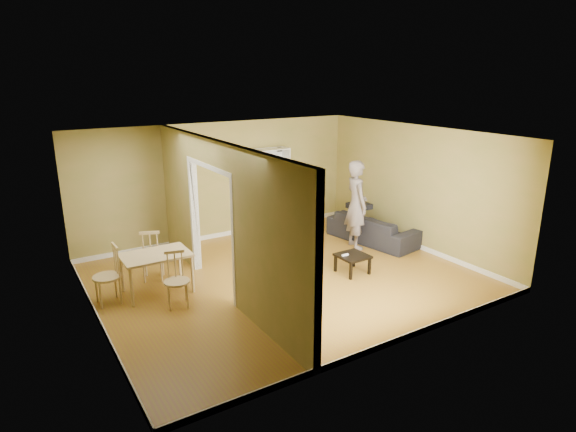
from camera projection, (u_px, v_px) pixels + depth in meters
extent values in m
plane|color=#9A622A|center=(284.00, 278.00, 8.84)|extent=(6.50, 6.50, 0.00)
plane|color=white|center=(284.00, 135.00, 8.09)|extent=(6.50, 6.50, 0.00)
plane|color=olive|center=(220.00, 181.00, 10.71)|extent=(6.50, 0.00, 6.50)
plane|color=olive|center=(395.00, 259.00, 6.22)|extent=(6.50, 0.00, 6.50)
plane|color=olive|center=(89.00, 242.00, 6.83)|extent=(0.00, 5.50, 5.50)
plane|color=olive|center=(416.00, 187.00, 10.10)|extent=(0.00, 5.50, 5.50)
cube|color=black|center=(279.00, 149.00, 11.24)|extent=(0.10, 0.10, 0.10)
imported|color=black|center=(373.00, 224.00, 10.63)|extent=(2.21, 1.23, 0.80)
imported|color=slate|center=(357.00, 197.00, 10.09)|extent=(0.94, 0.82, 2.22)
cube|color=white|center=(256.00, 192.00, 11.04)|extent=(0.02, 0.36, 1.96)
cube|color=white|center=(286.00, 188.00, 11.45)|extent=(0.02, 0.36, 1.96)
cube|color=white|center=(268.00, 189.00, 11.39)|extent=(0.82, 0.02, 1.96)
cube|color=white|center=(272.00, 229.00, 11.52)|extent=(0.78, 0.36, 0.02)
cube|color=white|center=(272.00, 214.00, 11.41)|extent=(0.78, 0.36, 0.02)
cube|color=white|center=(272.00, 198.00, 11.30)|extent=(0.78, 0.36, 0.02)
cube|color=white|center=(271.00, 182.00, 11.19)|extent=(0.78, 0.36, 0.02)
cube|color=white|center=(271.00, 166.00, 11.08)|extent=(0.78, 0.36, 0.02)
cube|color=white|center=(271.00, 149.00, 10.97)|extent=(0.78, 0.36, 0.02)
cube|color=navy|center=(273.00, 209.00, 11.40)|extent=(0.40, 0.26, 0.20)
cube|color=teal|center=(270.00, 194.00, 11.25)|extent=(0.41, 0.27, 0.21)
cube|color=navy|center=(270.00, 177.00, 11.14)|extent=(0.43, 0.28, 0.22)
cube|color=black|center=(353.00, 256.00, 8.95)|extent=(0.54, 0.54, 0.04)
cube|color=black|center=(351.00, 271.00, 8.71)|extent=(0.04, 0.04, 0.32)
cube|color=black|center=(369.00, 266.00, 8.94)|extent=(0.04, 0.04, 0.32)
cube|color=black|center=(336.00, 263.00, 9.07)|extent=(0.04, 0.04, 0.32)
cube|color=black|center=(354.00, 259.00, 9.30)|extent=(0.04, 0.04, 0.32)
cube|color=white|center=(345.00, 255.00, 8.91)|extent=(0.14, 0.04, 0.03)
cube|color=#DCC471|center=(155.00, 255.00, 8.07)|extent=(1.11, 0.74, 0.04)
cylinder|color=#DCC471|center=(132.00, 288.00, 7.65)|extent=(0.05, 0.05, 0.66)
cylinder|color=#DCC471|center=(192.00, 274.00, 8.16)|extent=(0.05, 0.05, 0.66)
cylinder|color=#DCC471|center=(122.00, 274.00, 8.18)|extent=(0.05, 0.05, 0.66)
cylinder|color=#DCC471|center=(179.00, 262.00, 8.69)|extent=(0.05, 0.05, 0.66)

